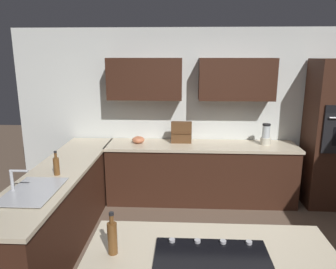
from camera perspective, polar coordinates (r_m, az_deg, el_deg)
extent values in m
cube|color=silver|center=(5.16, 6.88, 3.66)|extent=(6.00, 0.10, 2.60)
cube|color=#381E14|center=(4.92, 11.96, 9.50)|extent=(1.10, 0.34, 0.61)
cube|color=#381E14|center=(4.89, -4.09, 9.74)|extent=(1.10, 0.34, 0.61)
cube|color=#381E14|center=(5.01, 5.74, -6.93)|extent=(2.80, 0.60, 0.86)
cube|color=beige|center=(4.87, 5.86, -1.98)|extent=(2.84, 0.64, 0.04)
cube|color=#381E14|center=(4.20, -18.15, -11.88)|extent=(0.60, 2.90, 0.86)
cube|color=beige|center=(4.03, -18.63, -6.08)|extent=(0.64, 2.94, 0.04)
cube|color=beige|center=(2.25, 7.88, -22.19)|extent=(1.71, 1.06, 0.04)
cube|color=#381E14|center=(5.30, 27.46, -0.01)|extent=(0.80, 0.60, 2.15)
cube|color=#515456|center=(3.60, -21.47, -8.24)|extent=(0.40, 0.30, 0.02)
cube|color=#515456|center=(3.32, -23.86, -10.37)|extent=(0.40, 0.30, 0.02)
cube|color=#B7BABF|center=(3.45, -22.63, -9.13)|extent=(0.46, 0.70, 0.01)
cylinder|color=#B7BABF|center=(3.51, -25.74, -7.45)|extent=(0.03, 0.03, 0.22)
cylinder|color=#B7BABF|center=(3.44, -24.76, -5.83)|extent=(0.18, 0.02, 0.02)
cube|color=black|center=(2.24, 7.91, -21.63)|extent=(0.76, 0.56, 0.01)
cylinder|color=#B2B2B7|center=(2.46, 14.05, -17.94)|extent=(0.04, 0.04, 0.02)
cylinder|color=#B2B2B7|center=(2.43, 9.67, -18.10)|extent=(0.04, 0.04, 0.02)
cylinder|color=#B2B2B7|center=(2.41, 5.20, -18.16)|extent=(0.04, 0.04, 0.02)
cylinder|color=#B2B2B7|center=(2.41, 0.70, -18.12)|extent=(0.04, 0.04, 0.02)
cylinder|color=beige|center=(5.03, 16.74, -1.13)|extent=(0.15, 0.15, 0.11)
cylinder|color=silver|center=(4.99, 16.86, 0.50)|extent=(0.11, 0.11, 0.18)
cylinder|color=black|center=(4.97, 16.94, 1.67)|extent=(0.12, 0.12, 0.03)
ellipsoid|color=#CC724C|center=(4.93, -5.24, -0.92)|extent=(0.19, 0.19, 0.10)
cube|color=brown|center=(4.90, 2.36, 0.37)|extent=(0.31, 0.10, 0.33)
cube|color=brown|center=(4.84, 2.35, 0.22)|extent=(0.29, 0.02, 0.02)
cylinder|color=brown|center=(3.81, -19.02, -5.34)|extent=(0.07, 0.07, 0.20)
cylinder|color=brown|center=(3.78, -19.17, -3.50)|extent=(0.03, 0.03, 0.06)
cylinder|color=black|center=(3.76, -19.22, -2.92)|extent=(0.03, 0.03, 0.02)
cylinder|color=brown|center=(2.30, -9.75, -17.57)|extent=(0.07, 0.07, 0.22)
cylinder|color=brown|center=(2.23, -9.90, -14.48)|extent=(0.03, 0.03, 0.06)
cylinder|color=black|center=(2.21, -9.94, -13.57)|extent=(0.03, 0.03, 0.02)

